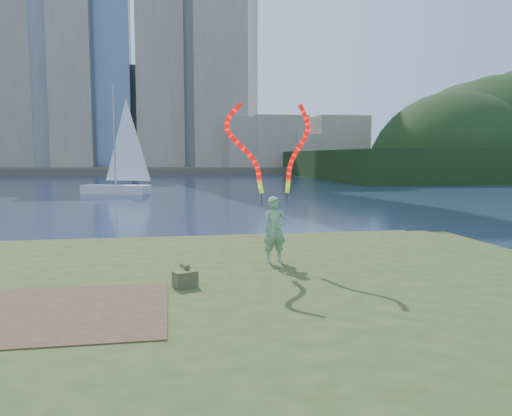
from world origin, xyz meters
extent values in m
plane|color=#18243C|center=(0.00, 0.00, 0.00)|extent=(320.00, 320.00, 0.00)
cube|color=#344217|center=(0.00, -2.50, 0.15)|extent=(20.00, 18.00, 0.30)
cube|color=#344217|center=(0.00, -2.20, 0.40)|extent=(17.00, 15.00, 0.30)
cube|color=#344217|center=(0.00, -2.00, 0.65)|extent=(14.00, 12.00, 0.30)
cube|color=#47331E|center=(-2.20, -3.20, 0.81)|extent=(3.20, 3.00, 0.02)
cube|color=#494435|center=(0.00, 95.00, 0.60)|extent=(320.00, 40.00, 1.20)
cylinder|color=silver|center=(18.00, 102.00, 30.20)|extent=(2.80, 2.80, 58.00)
imported|color=#16671B|center=(1.80, -0.22, 1.56)|extent=(0.59, 0.42, 1.51)
cylinder|color=black|center=(1.50, -0.15, 2.25)|extent=(0.02, 0.02, 0.30)
cylinder|color=black|center=(2.10, -0.08, 2.25)|extent=(0.02, 0.02, 0.30)
cube|color=brown|center=(-0.28, -1.99, 0.95)|extent=(0.49, 0.42, 0.30)
cylinder|color=brown|center=(-0.28, -1.79, 1.15)|extent=(0.20, 0.29, 0.10)
cube|color=silver|center=(-5.08, 32.81, 0.34)|extent=(5.99, 3.84, 0.80)
cylinder|color=gray|center=(-5.08, 32.81, 4.81)|extent=(0.16, 0.16, 8.70)
camera|label=1|loc=(-0.53, -11.15, 3.22)|focal=35.00mm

